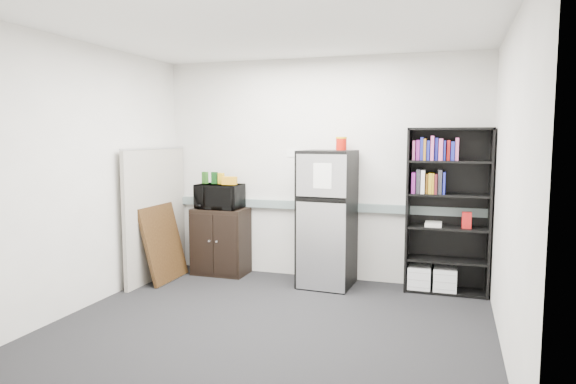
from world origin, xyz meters
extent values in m
plane|color=black|center=(0.00, 0.00, 0.00)|extent=(4.00, 4.00, 0.00)
cube|color=silver|center=(0.00, 1.75, 1.35)|extent=(4.00, 0.02, 2.70)
cube|color=silver|center=(2.00, 0.00, 1.35)|extent=(0.02, 3.50, 2.70)
cube|color=silver|center=(-2.00, 0.00, 1.35)|extent=(0.02, 3.50, 2.70)
cube|color=white|center=(0.00, 0.00, 2.70)|extent=(4.00, 3.50, 0.02)
cube|color=slate|center=(0.00, 1.72, 0.90)|extent=(3.92, 0.05, 0.10)
cube|color=white|center=(-0.35, 1.74, 1.55)|extent=(0.14, 0.00, 0.10)
cube|color=black|center=(1.09, 1.56, 0.93)|extent=(0.02, 0.34, 1.85)
cube|color=black|center=(1.97, 1.56, 0.93)|extent=(0.02, 0.34, 1.85)
cube|color=black|center=(1.53, 1.72, 0.93)|extent=(0.90, 0.02, 1.85)
cube|color=black|center=(1.53, 1.56, 1.84)|extent=(0.90, 0.34, 0.02)
cube|color=black|center=(1.53, 1.56, 0.02)|extent=(0.85, 0.32, 0.03)
cube|color=black|center=(1.53, 1.56, 0.37)|extent=(0.85, 0.32, 0.03)
cube|color=black|center=(1.53, 1.56, 0.74)|extent=(0.85, 0.32, 0.02)
cube|color=black|center=(1.53, 1.56, 1.11)|extent=(0.85, 0.32, 0.02)
cube|color=black|center=(1.53, 1.56, 1.48)|extent=(0.85, 0.32, 0.02)
cube|color=silver|center=(1.25, 1.55, 0.16)|extent=(0.25, 0.30, 0.25)
cube|color=silver|center=(1.53, 1.55, 0.16)|extent=(0.25, 0.30, 0.25)
cube|color=#9C968A|center=(-1.90, 1.08, 0.80)|extent=(0.05, 1.30, 1.60)
cube|color=#B2B2B7|center=(-1.90, 1.08, 1.61)|extent=(0.06, 1.30, 0.02)
cube|color=black|center=(-1.23, 1.50, 0.42)|extent=(0.68, 0.42, 0.85)
cube|color=black|center=(-1.39, 1.29, 0.42)|extent=(0.31, 0.01, 0.75)
cube|color=black|center=(-1.06, 1.29, 0.42)|extent=(0.31, 0.01, 0.75)
cylinder|color=#B2B2B7|center=(-1.28, 1.27, 0.47)|extent=(0.02, 0.02, 0.02)
cylinder|color=#B2B2B7|center=(-1.18, 1.27, 0.47)|extent=(0.02, 0.02, 0.02)
imported|color=black|center=(-1.23, 1.48, 1.00)|extent=(0.56, 0.39, 0.31)
cube|color=#205017|center=(-1.44, 1.52, 1.23)|extent=(0.08, 0.06, 0.15)
cube|color=#0C350F|center=(-1.31, 1.52, 1.23)|extent=(0.07, 0.05, 0.15)
cube|color=gold|center=(-1.22, 1.52, 1.23)|extent=(0.07, 0.05, 0.14)
cube|color=orange|center=(-1.08, 1.47, 1.21)|extent=(0.20, 0.13, 0.10)
cube|color=black|center=(0.18, 1.43, 0.79)|extent=(0.63, 0.63, 1.57)
cube|color=silver|center=(0.18, 1.12, 1.32)|extent=(0.57, 0.05, 0.47)
cube|color=silver|center=(0.18, 1.12, 0.52)|extent=(0.57, 0.05, 1.01)
cube|color=black|center=(0.18, 1.11, 1.05)|extent=(0.57, 0.04, 0.03)
cube|color=white|center=(0.20, 1.11, 1.32)|extent=(0.21, 0.02, 0.28)
cube|color=black|center=(0.18, 1.43, 1.58)|extent=(0.63, 0.63, 0.02)
cylinder|color=#AD1308|center=(0.32, 1.55, 1.67)|extent=(0.13, 0.13, 0.16)
cylinder|color=gold|center=(0.32, 1.55, 1.76)|extent=(0.13, 0.13, 0.02)
cube|color=black|center=(-1.77, 1.02, 0.47)|extent=(0.26, 0.73, 0.92)
cube|color=beige|center=(-1.75, 1.02, 0.47)|extent=(0.20, 0.62, 0.78)
camera|label=1|loc=(1.57, -4.37, 1.75)|focal=32.00mm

